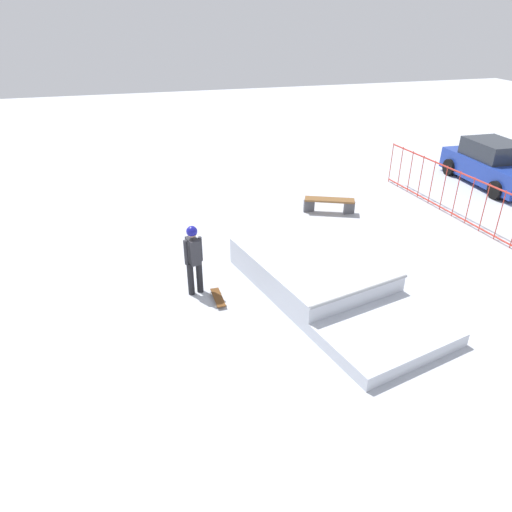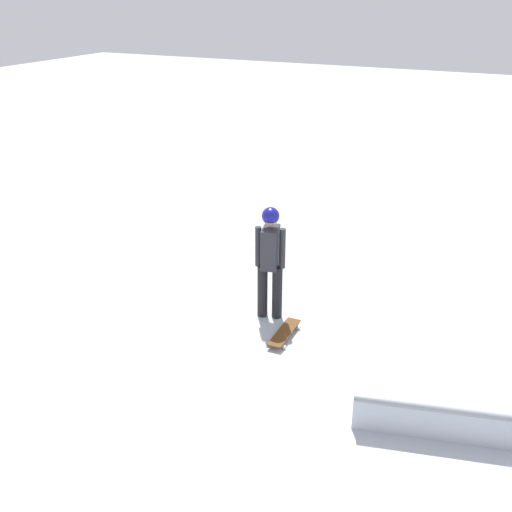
{
  "view_description": "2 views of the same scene",
  "coord_description": "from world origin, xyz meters",
  "px_view_note": "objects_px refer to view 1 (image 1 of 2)",
  "views": [
    {
      "loc": [
        8.98,
        -4.1,
        5.98
      ],
      "look_at": [
        -0.09,
        -1.64,
        0.9
      ],
      "focal_mm": 32.52,
      "sensor_mm": 36.0,
      "label": 1
    },
    {
      "loc": [
        6.87,
        0.18,
        4.54
      ],
      "look_at": [
        -0.2,
        -3.22,
        1.0
      ],
      "focal_mm": 42.34,
      "sensor_mm": 36.0,
      "label": 2
    }
  ],
  "objects_px": {
    "skater": "(194,255)",
    "park_bench": "(329,203)",
    "skate_ramp": "(322,278)",
    "parked_car_blue": "(492,165)",
    "skateboard": "(218,297)"
  },
  "relations": [
    {
      "from": "park_bench",
      "to": "parked_car_blue",
      "type": "distance_m",
      "value": 7.09
    },
    {
      "from": "skate_ramp",
      "to": "skateboard",
      "type": "xyz_separation_m",
      "value": [
        -0.2,
        -2.47,
        -0.24
      ]
    },
    {
      "from": "skater",
      "to": "skateboard",
      "type": "xyz_separation_m",
      "value": [
        0.46,
        0.44,
        -0.93
      ]
    },
    {
      "from": "skate_ramp",
      "to": "parked_car_blue",
      "type": "distance_m",
      "value": 10.5
    },
    {
      "from": "skater",
      "to": "parked_car_blue",
      "type": "bearing_deg",
      "value": 97.81
    },
    {
      "from": "skater",
      "to": "park_bench",
      "type": "distance_m",
      "value": 6.18
    },
    {
      "from": "skateboard",
      "to": "parked_car_blue",
      "type": "xyz_separation_m",
      "value": [
        -5.15,
        11.5,
        0.65
      ]
    },
    {
      "from": "skateboard",
      "to": "parked_car_blue",
      "type": "distance_m",
      "value": 12.62
    },
    {
      "from": "skater",
      "to": "parked_car_blue",
      "type": "height_order",
      "value": "skater"
    },
    {
      "from": "skate_ramp",
      "to": "skateboard",
      "type": "bearing_deg",
      "value": -108.38
    },
    {
      "from": "skate_ramp",
      "to": "park_bench",
      "type": "xyz_separation_m",
      "value": [
        -4.32,
        2.02,
        0.04
      ]
    },
    {
      "from": "parked_car_blue",
      "to": "skater",
      "type": "bearing_deg",
      "value": -67.28
    },
    {
      "from": "skate_ramp",
      "to": "skater",
      "type": "height_order",
      "value": "skater"
    },
    {
      "from": "skater",
      "to": "parked_car_blue",
      "type": "xyz_separation_m",
      "value": [
        -4.69,
        11.94,
        -0.28
      ]
    },
    {
      "from": "skater",
      "to": "skateboard",
      "type": "relative_size",
      "value": 2.14
    }
  ]
}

